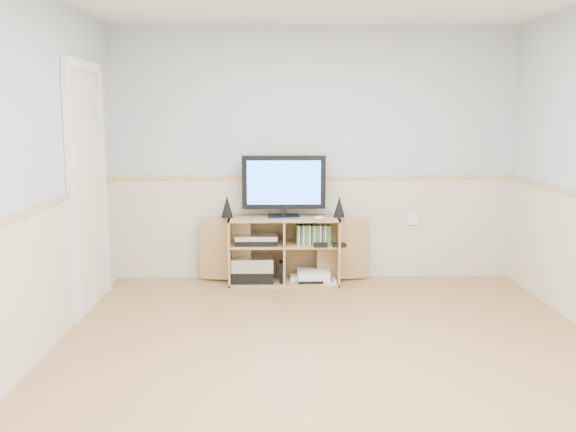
# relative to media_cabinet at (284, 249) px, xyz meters

# --- Properties ---
(room) EXTENTS (4.04, 4.54, 2.54)m
(room) POSITION_rel_media_cabinet_xyz_m (0.24, -1.95, 0.88)
(room) COLOR tan
(room) RESTS_ON ground
(media_cabinet) EXTENTS (1.67, 0.40, 0.65)m
(media_cabinet) POSITION_rel_media_cabinet_xyz_m (0.00, 0.00, 0.00)
(media_cabinet) COLOR tan
(media_cabinet) RESTS_ON floor
(monitor) EXTENTS (0.81, 0.18, 0.60)m
(monitor) POSITION_rel_media_cabinet_xyz_m (-0.00, -0.00, 0.64)
(monitor) COLOR black
(monitor) RESTS_ON media_cabinet
(speaker_left) EXTENTS (0.12, 0.12, 0.21)m
(speaker_left) POSITION_rel_media_cabinet_xyz_m (-0.55, -0.03, 0.43)
(speaker_left) COLOR black
(speaker_left) RESTS_ON media_cabinet
(speaker_right) EXTENTS (0.11, 0.11, 0.21)m
(speaker_right) POSITION_rel_media_cabinet_xyz_m (0.54, -0.03, 0.42)
(speaker_right) COLOR black
(speaker_right) RESTS_ON media_cabinet
(keyboard) EXTENTS (0.34, 0.17, 0.01)m
(keyboard) POSITION_rel_media_cabinet_xyz_m (0.00, -0.19, 0.32)
(keyboard) COLOR #BCBCC1
(keyboard) RESTS_ON media_cabinet
(mouse) EXTENTS (0.10, 0.07, 0.04)m
(mouse) POSITION_rel_media_cabinet_xyz_m (0.33, -0.19, 0.34)
(mouse) COLOR white
(mouse) RESTS_ON media_cabinet
(av_components) EXTENTS (0.50, 0.30, 0.47)m
(av_components) POSITION_rel_media_cabinet_xyz_m (-0.29, -0.05, -0.11)
(av_components) COLOR black
(av_components) RESTS_ON media_cabinet
(game_consoles) EXTENTS (0.45, 0.30, 0.11)m
(game_consoles) POSITION_rel_media_cabinet_xyz_m (0.28, -0.06, -0.26)
(game_consoles) COLOR white
(game_consoles) RESTS_ON media_cabinet
(game_cases) EXTENTS (0.33, 0.13, 0.19)m
(game_cases) POSITION_rel_media_cabinet_xyz_m (0.29, -0.07, 0.15)
(game_cases) COLOR #3F8C3F
(game_cases) RESTS_ON media_cabinet
(wall_outlet) EXTENTS (0.12, 0.03, 0.12)m
(wall_outlet) POSITION_rel_media_cabinet_xyz_m (1.30, 0.16, 0.27)
(wall_outlet) COLOR white
(wall_outlet) RESTS_ON wall_back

